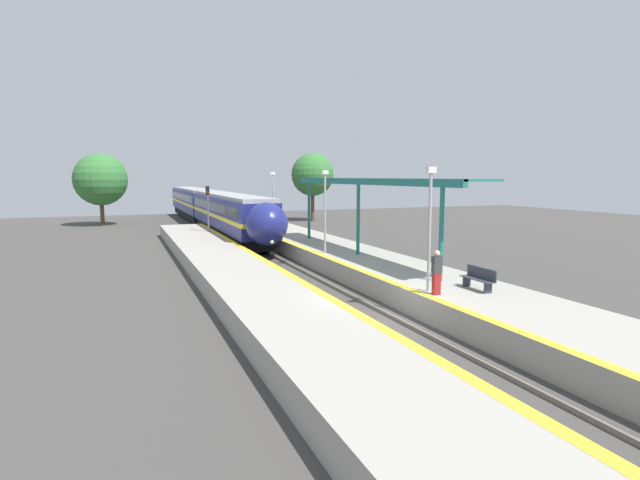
{
  "coord_description": "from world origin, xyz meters",
  "views": [
    {
      "loc": [
        -8.82,
        -16.15,
        5.45
      ],
      "look_at": [
        0.55,
        7.21,
        2.25
      ],
      "focal_mm": 28.0,
      "sensor_mm": 36.0,
      "label": 1
    }
  ],
  "objects_px": {
    "platform_bench": "(479,278)",
    "lamppost_mid": "(325,205)",
    "lamppost_far": "(273,198)",
    "person_waiting": "(437,272)",
    "lamppost_near": "(430,220)",
    "train": "(209,207)",
    "railway_signal": "(208,209)"
  },
  "relations": [
    {
      "from": "platform_bench",
      "to": "lamppost_near",
      "type": "bearing_deg",
      "value": 164.43
    },
    {
      "from": "train",
      "to": "lamppost_mid",
      "type": "relative_size",
      "value": 9.95
    },
    {
      "from": "train",
      "to": "lamppost_near",
      "type": "distance_m",
      "value": 37.79
    },
    {
      "from": "person_waiting",
      "to": "lamppost_near",
      "type": "height_order",
      "value": "lamppost_near"
    },
    {
      "from": "train",
      "to": "railway_signal",
      "type": "height_order",
      "value": "railway_signal"
    },
    {
      "from": "railway_signal",
      "to": "lamppost_far",
      "type": "relative_size",
      "value": 0.97
    },
    {
      "from": "person_waiting",
      "to": "lamppost_mid",
      "type": "bearing_deg",
      "value": 89.68
    },
    {
      "from": "railway_signal",
      "to": "lamppost_far",
      "type": "xyz_separation_m",
      "value": [
        4.45,
        -3.56,
        0.94
      ]
    },
    {
      "from": "person_waiting",
      "to": "railway_signal",
      "type": "distance_m",
      "value": 25.8
    },
    {
      "from": "lamppost_far",
      "to": "lamppost_near",
      "type": "bearing_deg",
      "value": -90.0
    },
    {
      "from": "lamppost_far",
      "to": "train",
      "type": "bearing_deg",
      "value": 97.78
    },
    {
      "from": "train",
      "to": "platform_bench",
      "type": "xyz_separation_m",
      "value": [
        4.25,
        -38.25,
        -0.81
      ]
    },
    {
      "from": "platform_bench",
      "to": "lamppost_mid",
      "type": "bearing_deg",
      "value": 100.16
    },
    {
      "from": "platform_bench",
      "to": "lamppost_mid",
      "type": "distance_m",
      "value": 11.58
    },
    {
      "from": "person_waiting",
      "to": "lamppost_near",
      "type": "xyz_separation_m",
      "value": [
        0.06,
        0.64,
        1.91
      ]
    },
    {
      "from": "lamppost_mid",
      "to": "platform_bench",
      "type": "bearing_deg",
      "value": -79.84
    },
    {
      "from": "lamppost_far",
      "to": "person_waiting",
      "type": "bearing_deg",
      "value": -90.17
    },
    {
      "from": "platform_bench",
      "to": "railway_signal",
      "type": "bearing_deg",
      "value": 104.28
    },
    {
      "from": "train",
      "to": "railway_signal",
      "type": "xyz_separation_m",
      "value": [
        -2.19,
        -12.92,
        0.58
      ]
    },
    {
      "from": "railway_signal",
      "to": "lamppost_mid",
      "type": "xyz_separation_m",
      "value": [
        4.45,
        -14.17,
        0.94
      ]
    },
    {
      "from": "platform_bench",
      "to": "lamppost_far",
      "type": "bearing_deg",
      "value": 95.25
    },
    {
      "from": "platform_bench",
      "to": "person_waiting",
      "type": "relative_size",
      "value": 0.99
    },
    {
      "from": "person_waiting",
      "to": "lamppost_mid",
      "type": "xyz_separation_m",
      "value": [
        0.06,
        11.25,
        1.91
      ]
    },
    {
      "from": "train",
      "to": "platform_bench",
      "type": "bearing_deg",
      "value": -83.66
    },
    {
      "from": "lamppost_mid",
      "to": "railway_signal",
      "type": "bearing_deg",
      "value": 107.42
    },
    {
      "from": "person_waiting",
      "to": "railway_signal",
      "type": "bearing_deg",
      "value": 99.78
    },
    {
      "from": "lamppost_near",
      "to": "lamppost_far",
      "type": "xyz_separation_m",
      "value": [
        0.0,
        21.22,
        0.0
      ]
    },
    {
      "from": "person_waiting",
      "to": "lamppost_far",
      "type": "xyz_separation_m",
      "value": [
        0.06,
        21.85,
        1.91
      ]
    },
    {
      "from": "platform_bench",
      "to": "lamppost_mid",
      "type": "height_order",
      "value": "lamppost_mid"
    },
    {
      "from": "railway_signal",
      "to": "lamppost_near",
      "type": "height_order",
      "value": "lamppost_near"
    },
    {
      "from": "lamppost_near",
      "to": "lamppost_mid",
      "type": "distance_m",
      "value": 10.61
    },
    {
      "from": "platform_bench",
      "to": "lamppost_far",
      "type": "distance_m",
      "value": 21.99
    }
  ]
}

